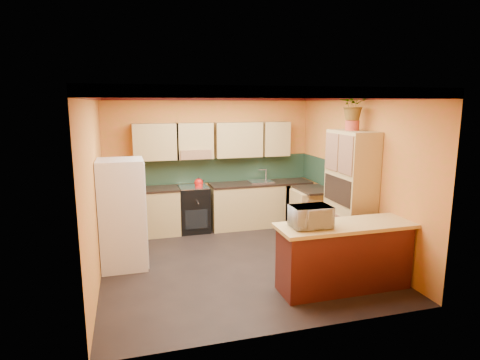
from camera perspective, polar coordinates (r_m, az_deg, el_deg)
The scene contains 15 objects.
room_shell at distance 6.41m, azimuth -0.87°, elevation 6.93°, with size 4.24×4.24×2.72m.
base_cabinets_back at distance 8.19m, azimuth -2.25°, elevation -3.90°, with size 3.65×0.60×0.88m, color tan.
countertop_back at distance 8.08m, azimuth -2.27°, elevation -0.75°, with size 3.65×0.62×0.04m, color black.
stove at distance 8.07m, azimuth -6.58°, elevation -4.09°, with size 0.58×0.58×0.91m, color black.
kettle at distance 7.91m, azimuth -5.89°, elevation -0.32°, with size 0.17×0.17×0.18m, color red, non-canonical shape.
sink at distance 8.29m, azimuth 2.94°, elevation -0.22°, with size 0.48×0.40×0.03m, color silver.
base_cabinets_right at distance 7.92m, azimuth 10.51°, elevation -4.60°, with size 0.60×0.80×0.88m, color tan.
countertop_right at distance 7.81m, azimuth 10.63°, elevation -1.35°, with size 0.62×0.80×0.04m, color black.
fridge at distance 6.45m, azimuth -16.38°, elevation -4.68°, with size 0.68×0.66×1.70m, color silver.
pantry at distance 6.81m, azimuth 15.40°, elevation -2.08°, with size 0.48×0.90×2.10m, color tan.
fern_pot at distance 6.69m, azimuth 15.67°, elevation 7.48°, with size 0.22×0.22×0.16m, color #AD3C29.
fern at distance 6.68m, azimuth 15.82°, elevation 10.31°, with size 0.45×0.39×0.50m, color tan.
breakfast_bar at distance 5.78m, azimuth 14.56°, elevation -10.70°, with size 1.80×0.55×0.88m, color #4E1215.
bar_top at distance 5.63m, azimuth 14.79°, elevation -6.29°, with size 1.90×0.65×0.05m, color tan.
microwave at distance 5.34m, azimuth 10.00°, elevation -5.15°, with size 0.52×0.35×0.29m, color silver.
Camera 1 is at (-1.63, -5.90, 2.54)m, focal length 30.00 mm.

